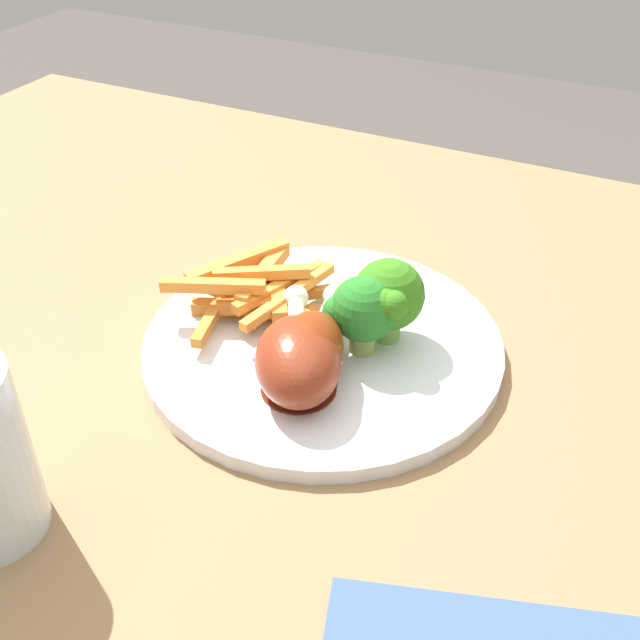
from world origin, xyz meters
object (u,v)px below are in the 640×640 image
object	(u,v)px
broccoli_floret_front	(388,296)
carrot_fries_pile	(258,293)
dining_table	(275,434)
chicken_drumstick_far	(298,358)
chicken_drumstick_near	(309,350)
broccoli_floret_middle	(366,307)
dinner_plate	(320,348)

from	to	relation	value
broccoli_floret_front	carrot_fries_pile	size ratio (longest dim) A/B	0.50
dining_table	chicken_drumstick_far	bearing A→B (deg)	-45.85
dining_table	chicken_drumstick_near	size ratio (longest dim) A/B	9.44
dining_table	broccoli_floret_middle	distance (m)	0.17
broccoli_floret_front	chicken_drumstick_near	distance (m)	0.07
chicken_drumstick_near	dining_table	bearing A→B (deg)	142.00
carrot_fries_pile	chicken_drumstick_near	distance (m)	0.09
carrot_fries_pile	chicken_drumstick_far	world-z (taller)	chicken_drumstick_far
broccoli_floret_middle	dining_table	bearing A→B (deg)	-177.32
broccoli_floret_front	chicken_drumstick_far	xyz separation A→B (m)	(-0.03, -0.08, -0.01)
dining_table	dinner_plate	distance (m)	0.12
broccoli_floret_middle	chicken_drumstick_far	xyz separation A→B (m)	(-0.02, -0.06, -0.01)
chicken_drumstick_near	chicken_drumstick_far	bearing A→B (deg)	-101.99
dinner_plate	broccoli_floret_front	world-z (taller)	broccoli_floret_front
broccoli_floret_front	broccoli_floret_middle	distance (m)	0.02
chicken_drumstick_far	dining_table	bearing A→B (deg)	134.15
carrot_fries_pile	chicken_drumstick_near	xyz separation A→B (m)	(0.07, -0.06, 0.01)
broccoli_floret_front	chicken_drumstick_near	bearing A→B (deg)	-115.19
carrot_fries_pile	dining_table	bearing A→B (deg)	-36.25
dining_table	chicken_drumstick_far	size ratio (longest dim) A/B	9.10
dinner_plate	chicken_drumstick_far	size ratio (longest dim) A/B	2.10
broccoli_floret_front	broccoli_floret_middle	bearing A→B (deg)	-121.37
broccoli_floret_front	chicken_drumstick_near	size ratio (longest dim) A/B	0.53
dinner_plate	chicken_drumstick_near	size ratio (longest dim) A/B	2.18
dining_table	broccoli_floret_front	distance (m)	0.18
chicken_drumstick_near	chicken_drumstick_far	size ratio (longest dim) A/B	0.96
dinner_plate	broccoli_floret_front	bearing A→B (deg)	31.04
broccoli_floret_middle	chicken_drumstick_far	world-z (taller)	broccoli_floret_middle
dining_table	dinner_plate	world-z (taller)	dinner_plate
chicken_drumstick_near	broccoli_floret_middle	bearing A→B (deg)	67.13
dinner_plate	carrot_fries_pile	world-z (taller)	carrot_fries_pile
chicken_drumstick_far	carrot_fries_pile	bearing A→B (deg)	136.01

